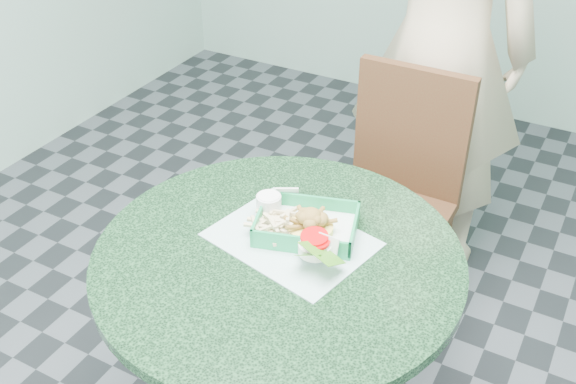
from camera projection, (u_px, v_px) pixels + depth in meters
The scene contains 8 objects.
cafe_table at pixel (279, 309), 1.74m from camera, with size 0.91×0.91×0.75m.
dining_chair at pixel (397, 185), 2.31m from camera, with size 0.40×0.40×0.93m.
placemat at pixel (291, 246), 1.69m from camera, with size 0.38×0.28×0.00m, color #9FC3C2.
food_basket at pixel (306, 234), 1.70m from camera, with size 0.25×0.18×0.05m.
crab_sandwich at pixel (308, 228), 1.67m from camera, with size 0.12×0.12×0.07m.
fries_pile at pixel (275, 221), 1.71m from camera, with size 0.10×0.11×0.04m, color beige, non-canonical shape.
sauce_ramekin at pixel (278, 202), 1.76m from camera, with size 0.06×0.06×0.04m.
garnish_cup at pixel (304, 254), 1.60m from camera, with size 0.12×0.12×0.05m.
Camera 1 is at (0.63, -1.10, 1.81)m, focal length 42.00 mm.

